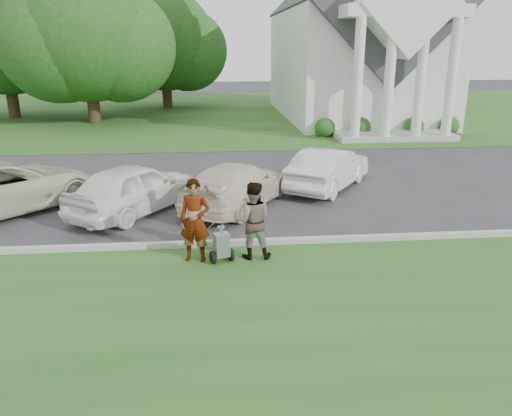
{
  "coord_description": "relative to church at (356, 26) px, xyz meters",
  "views": [
    {
      "loc": [
        -0.7,
        -10.85,
        4.69
      ],
      "look_at": [
        0.31,
        0.0,
        1.14
      ],
      "focal_mm": 35.0,
      "sensor_mm": 36.0,
      "label": 1
    }
  ],
  "objects": [
    {
      "name": "parking_meter_near",
      "position": [
        -10.01,
        -23.2,
        -5.12
      ],
      "size": [
        0.09,
        0.08,
        1.3
      ],
      "color": "#93959B",
      "rests_on": "ground"
    },
    {
      "name": "person_right",
      "position": [
        -8.79,
        -23.31,
        -5.04
      ],
      "size": [
        0.92,
        0.74,
        1.8
      ],
      "primitive_type": "imported",
      "rotation": [
        0.0,
        0.0,
        3.08
      ],
      "color": "#999999",
      "rests_on": "ground"
    },
    {
      "name": "car_a",
      "position": [
        -15.79,
        -19.27,
        -5.17
      ],
      "size": [
        5.66,
        5.77,
        1.54
      ],
      "primitive_type": "imported",
      "rotation": [
        0.0,
        0.0,
        2.38
      ],
      "color": "beige",
      "rests_on": "ground"
    },
    {
      "name": "car_b",
      "position": [
        -11.95,
        -19.69,
        -5.19
      ],
      "size": [
        3.97,
        4.58,
        1.49
      ],
      "primitive_type": "imported",
      "rotation": [
        0.0,
        0.0,
        2.52
      ],
      "color": "white",
      "rests_on": "ground"
    },
    {
      "name": "car_d",
      "position": [
        -5.69,
        -17.63,
        -5.24
      ],
      "size": [
        3.65,
        4.34,
        1.4
      ],
      "primitive_type": "imported",
      "rotation": [
        0.0,
        0.0,
        2.53
      ],
      "color": "silver",
      "rests_on": "ground"
    },
    {
      "name": "church_lawn",
      "position": [
        -9.0,
        3.89,
        -5.93
      ],
      "size": [
        80.0,
        30.0,
        0.01
      ],
      "primitive_type": "cube",
      "color": "#22561D",
      "rests_on": "ground"
    },
    {
      "name": "car_c",
      "position": [
        -8.95,
        -19.38,
        -5.26
      ],
      "size": [
        4.0,
        4.96,
        1.35
      ],
      "primitive_type": "imported",
      "rotation": [
        0.0,
        0.0,
        2.61
      ],
      "color": "beige",
      "rests_on": "ground"
    },
    {
      "name": "church",
      "position": [
        0.0,
        0.0,
        0.0
      ],
      "size": [
        9.19,
        19.0,
        24.1
      ],
      "color": "white",
      "rests_on": "ground"
    },
    {
      "name": "tree_left",
      "position": [
        -17.01,
        -1.13,
        -0.83
      ],
      "size": [
        10.63,
        8.4,
        9.71
      ],
      "color": "#332316",
      "rests_on": "ground"
    },
    {
      "name": "ground",
      "position": [
        -9.0,
        -23.11,
        -5.94
      ],
      "size": [
        120.0,
        120.0,
        0.0
      ],
      "primitive_type": "plane",
      "color": "#333335",
      "rests_on": "ground"
    },
    {
      "name": "striping_cart",
      "position": [
        -9.52,
        -23.5,
        -5.54
      ],
      "size": [
        0.72,
        1.08,
        0.93
      ],
      "rotation": [
        0.0,
        0.0,
        0.34
      ],
      "color": "black",
      "rests_on": "ground"
    },
    {
      "name": "tree_back",
      "position": [
        -13.01,
        6.87,
        -1.21
      ],
      "size": [
        9.61,
        7.6,
        8.89
      ],
      "color": "#332316",
      "rests_on": "ground"
    },
    {
      "name": "person_left",
      "position": [
        -10.09,
        -23.37,
        -4.99
      ],
      "size": [
        0.78,
        0.6,
        1.91
      ],
      "primitive_type": "imported",
      "rotation": [
        0.0,
        0.0,
        -0.22
      ],
      "color": "#999999",
      "rests_on": "ground"
    },
    {
      "name": "curb",
      "position": [
        -9.0,
        -22.56,
        -5.86
      ],
      "size": [
        80.0,
        0.18,
        0.15
      ],
      "primitive_type": "cube",
      "color": "#9E9E93",
      "rests_on": "ground"
    },
    {
      "name": "grass_strip",
      "position": [
        -9.0,
        -26.11,
        -5.93
      ],
      "size": [
        80.0,
        7.0,
        0.01
      ],
      "primitive_type": "cube",
      "color": "#22561D",
      "rests_on": "ground"
    },
    {
      "name": "tree_far",
      "position": [
        -23.01,
        1.87,
        -0.25
      ],
      "size": [
        11.64,
        9.2,
        10.73
      ],
      "color": "#332316",
      "rests_on": "ground"
    }
  ]
}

